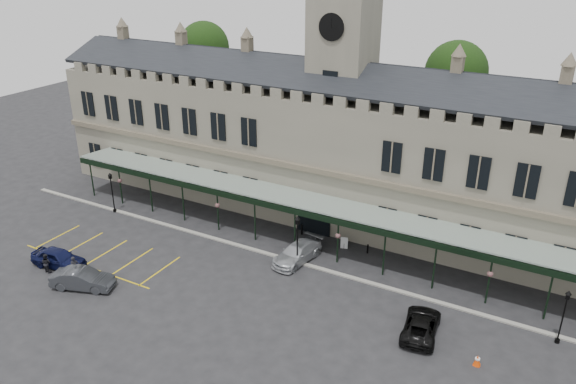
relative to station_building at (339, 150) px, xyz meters
The scene contains 21 objects.
ground 17.17m from the station_building, 90.00° to the right, with size 140.00×140.00×0.00m, color black.
station_building is the anchor object (origin of this frame).
clock_tower 6.64m from the station_building, 90.00° to the left, with size 5.60×5.60×24.80m.
canopy 9.37m from the station_building, 90.00° to the right, with size 50.00×4.10×4.30m.
kerb 12.22m from the station_building, 90.00° to the right, with size 60.00×0.40×0.12m, color gray.
parking_markings 23.26m from the station_building, 128.81° to the right, with size 16.00×6.00×0.01m, color gold, non-canonical shape.
tree_behind_left 24.64m from the station_building, 157.55° to the left, with size 6.00×6.00×16.00m.
tree_behind_mid 13.67m from the station_building, 48.65° to the left, with size 6.00×6.00×16.00m.
lamp_post_left 22.30m from the station_building, 151.17° to the right, with size 0.40×0.40×4.18m.
lamp_post_mid 11.70m from the station_building, 82.42° to the right, with size 0.44×0.44×4.66m.
lamp_post_right 24.14m from the station_building, 27.66° to the right, with size 0.39×0.39×4.09m.
traffic_cone 23.95m from the station_building, 43.24° to the right, with size 0.48×0.48×0.76m.
sign_board 9.38m from the station_building, 60.42° to the right, with size 0.62×0.23×1.09m.
bollard_left 8.38m from the station_building, 98.10° to the right, with size 0.18×0.18×0.99m, color black.
bollard_right 10.30m from the station_building, 47.01° to the right, with size 0.15×0.15×0.82m, color black.
car_left_a 26.31m from the station_building, 127.55° to the right, with size 1.87×4.65×1.58m, color #0B1033.
car_left_b 25.16m from the station_building, 117.98° to the right, with size 1.67×4.79×1.58m, color #313338.
car_taxi 11.67m from the station_building, 84.36° to the right, with size 2.11×5.20×1.51m, color #A1A4A9.
car_van 20.19m from the station_building, 48.45° to the right, with size 2.24×4.87×1.35m, color black.
person_a 25.29m from the station_building, 122.34° to the right, with size 0.66×0.44×1.82m, color black.
person_b 27.21m from the station_building, 126.51° to the right, with size 0.79×0.62×1.63m, color black.
Camera 1 is at (19.95, -30.09, 24.27)m, focal length 35.00 mm.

